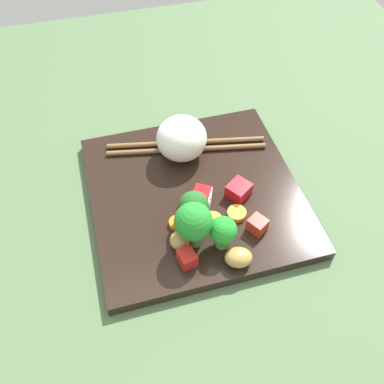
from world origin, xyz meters
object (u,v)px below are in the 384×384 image
Objects in this scene: broccoli_floret_2 at (223,231)px; chopstick_pair at (186,146)px; square_plate at (195,194)px; carrot_slice_0 at (177,223)px; rice_mound at (182,138)px.

chopstick_pair is (-0.04, 17.91, -2.51)cm from broccoli_floret_2.
square_plate is 13.40× the size of carrot_slice_0.
broccoli_floret_2 reaches higher than square_plate.
broccoli_floret_2 is at bearing 100.88° from chopstick_pair.
rice_mound is at bearing 62.31° from chopstick_pair.
carrot_slice_0 reaches higher than square_plate.
square_plate is 8.66cm from chopstick_pair.
square_plate is at bearing 94.34° from chopstick_pair.
broccoli_floret_2 is 18.08cm from chopstick_pair.
rice_mound is at bearing 89.21° from square_plate.
carrot_slice_0 is at bearing 81.45° from chopstick_pair.
broccoli_floret_2 is at bearing -86.95° from rice_mound.
carrot_slice_0 and chopstick_pair have the same top height.
broccoli_floret_2 reaches higher than chopstick_pair.
rice_mound is (0.10, 7.45, 4.02)cm from square_plate.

